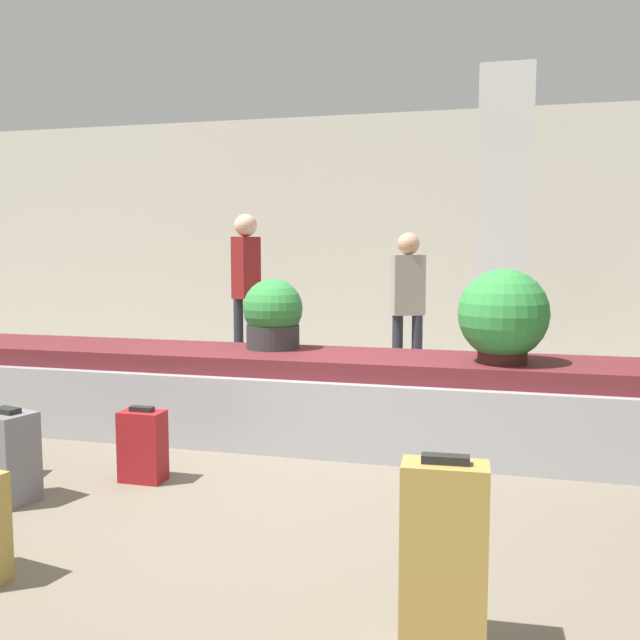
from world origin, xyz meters
TOP-DOWN VIEW (x-y plane):
  - ground_plane at (0.00, 0.00)m, footprint 18.00×18.00m
  - back_wall at (0.00, 5.60)m, footprint 18.00×0.06m
  - carousel at (0.00, 1.22)m, footprint 7.20×0.98m
  - pillar at (1.28, 3.52)m, footprint 0.52×0.52m
  - suitcase_1 at (-1.38, -0.50)m, footprint 0.32×0.30m
  - suitcase_2 at (1.16, -1.39)m, footprint 0.32×0.18m
  - suitcase_3 at (-0.83, 0.03)m, footprint 0.27×0.17m
  - potted_plant_0 at (1.32, 1.12)m, footprint 0.62×0.62m
  - potted_plant_2 at (-0.42, 1.37)m, footprint 0.47×0.47m
  - traveler_0 at (-1.53, 3.69)m, footprint 0.31×0.36m
  - traveler_1 at (0.36, 3.32)m, footprint 0.37×0.29m

SIDE VIEW (x-z plane):
  - ground_plane at x=0.00m, z-range 0.00..0.00m
  - suitcase_3 at x=-0.83m, z-range -0.01..0.46m
  - suitcase_1 at x=-1.38m, z-range -0.01..0.54m
  - carousel at x=0.00m, z-range -0.01..0.66m
  - suitcase_2 at x=1.16m, z-range -0.01..0.72m
  - potted_plant_2 at x=-0.42m, z-range 0.65..1.20m
  - traveler_1 at x=0.36m, z-range 0.15..1.75m
  - potted_plant_0 at x=1.32m, z-range 0.66..1.31m
  - traveler_0 at x=-1.53m, z-range 0.20..2.02m
  - back_wall at x=0.00m, z-range 0.00..3.20m
  - pillar at x=1.28m, z-range 0.00..3.20m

